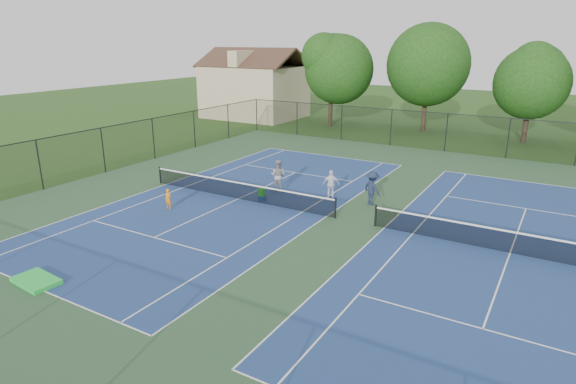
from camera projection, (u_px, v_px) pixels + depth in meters
The scene contains 16 objects.
ground at pixel (355, 222), 23.46m from camera, with size 140.00×140.00×0.00m, color #234716.
court_pad at pixel (355, 222), 23.45m from camera, with size 36.00×36.00×0.01m, color #2B4C2C.
tennis_court_left at pixel (239, 197), 26.83m from camera, with size 12.00×23.83×1.07m.
tennis_court_right at pixel (510, 251), 20.02m from camera, with size 12.00×23.83×1.07m.
perimeter_fence at pixel (356, 191), 22.97m from camera, with size 36.08×36.08×3.02m.
tree_back_a at pixel (332, 65), 47.60m from camera, with size 6.80×6.80×9.15m.
tree_back_b at pixel (428, 61), 44.70m from camera, with size 7.60×7.60×10.03m.
tree_back_c at pixel (533, 77), 39.84m from camera, with size 6.00×6.00×8.40m.
clapboard_house at pixel (255, 89), 54.18m from camera, with size 10.80×8.10×7.65m.
child_player at pixel (168, 199), 25.14m from camera, with size 0.40×0.26×1.09m, color orange.
instructor at pixel (278, 175), 27.97m from camera, with size 0.92×0.72×1.89m, color #949496.
bystander_a at pixel (331, 184), 26.83m from camera, with size 0.94×0.39×1.60m, color white.
bystander_b at pixel (372, 188), 25.68m from camera, with size 1.19×0.68×1.84m, color #1B253D.
ball_crate at pixel (262, 198), 26.50m from camera, with size 0.39×0.31×0.30m, color navy.
ball_hopper at pixel (262, 192), 26.39m from camera, with size 0.34×0.28×0.42m, color green.
green_tarp at pixel (36, 281), 17.59m from camera, with size 1.78×1.07×0.17m, color green.
Camera 1 is at (8.37, -20.49, 8.53)m, focal length 30.00 mm.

